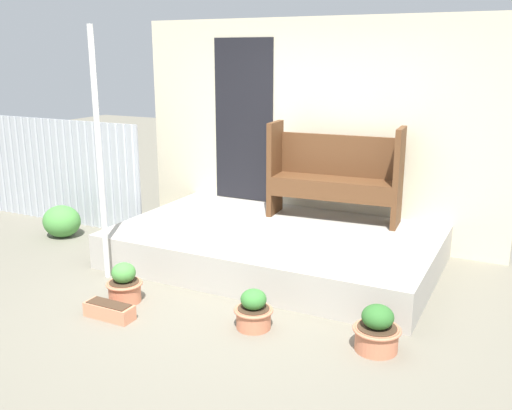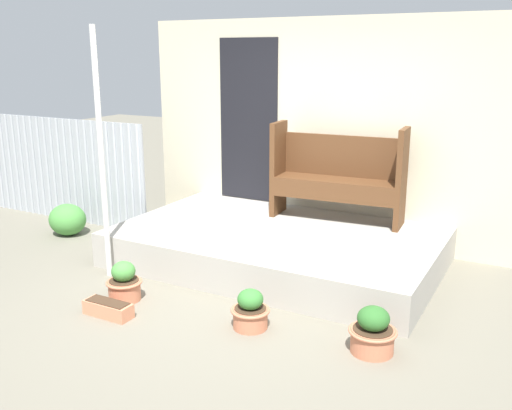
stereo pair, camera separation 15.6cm
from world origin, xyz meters
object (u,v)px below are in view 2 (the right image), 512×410
object	(u,v)px
support_post	(101,157)
bench	(338,172)
flower_pot_right	(373,332)
planter_box_rect	(108,309)
flower_pot_left	(124,283)
flower_pot_middle	(250,311)
shrub_by_fence	(68,220)

from	to	relation	value
support_post	bench	bearing A→B (deg)	46.02
bench	flower_pot_right	xyz separation A→B (m)	(1.07, -2.06, -0.76)
bench	planter_box_rect	xyz separation A→B (m)	(-1.12, -2.54, -0.85)
flower_pot_left	flower_pot_middle	bearing A→B (deg)	3.00
flower_pot_left	planter_box_rect	size ratio (longest dim) A/B	0.83
shrub_by_fence	flower_pot_middle	bearing A→B (deg)	-18.92
support_post	flower_pot_middle	size ratio (longest dim) A/B	7.28
support_post	planter_box_rect	distance (m)	1.51
flower_pot_middle	planter_box_rect	bearing A→B (deg)	-161.68
support_post	shrub_by_fence	distance (m)	1.89
bench	shrub_by_fence	bearing A→B (deg)	-165.85
flower_pot_left	flower_pot_right	distance (m)	2.29
flower_pot_right	planter_box_rect	distance (m)	2.25
support_post	planter_box_rect	bearing A→B (deg)	-48.23
flower_pot_left	shrub_by_fence	xyz separation A→B (m)	(-1.92, 1.17, 0.03)
flower_pot_middle	flower_pot_right	bearing A→B (deg)	5.33
support_post	shrub_by_fence	xyz separation A→B (m)	(-1.38, 0.77, -1.03)
bench	flower_pot_right	world-z (taller)	bench
planter_box_rect	shrub_by_fence	world-z (taller)	shrub_by_fence
support_post	flower_pot_right	bearing A→B (deg)	-4.69
shrub_by_fence	planter_box_rect	bearing A→B (deg)	-36.45
support_post	flower_pot_left	world-z (taller)	support_post
support_post	flower_pot_middle	world-z (taller)	support_post
bench	flower_pot_middle	size ratio (longest dim) A/B	4.43
flower_pot_right	planter_box_rect	size ratio (longest dim) A/B	0.83
flower_pot_middle	planter_box_rect	distance (m)	1.25
flower_pot_right	shrub_by_fence	distance (m)	4.33
flower_pot_middle	flower_pot_right	xyz separation A→B (m)	(1.00, 0.09, 0.01)
flower_pot_middle	shrub_by_fence	size ratio (longest dim) A/B	0.71
planter_box_rect	shrub_by_fence	xyz separation A→B (m)	(-2.02, 1.49, 0.13)
bench	shrub_by_fence	size ratio (longest dim) A/B	3.16
flower_pot_right	shrub_by_fence	world-z (taller)	shrub_by_fence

